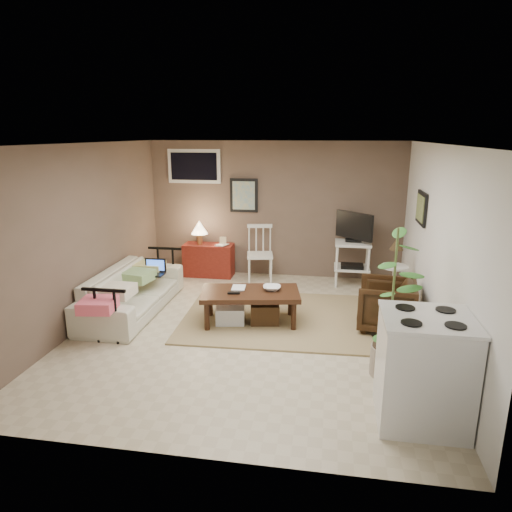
% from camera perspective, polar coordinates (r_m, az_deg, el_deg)
% --- Properties ---
extents(floor, '(5.00, 5.00, 0.00)m').
position_cam_1_polar(floor, '(6.12, -0.73, -9.22)').
color(floor, '#C1B293').
rests_on(floor, ground).
extents(art_back, '(0.50, 0.03, 0.60)m').
position_cam_1_polar(art_back, '(8.18, -1.52, 7.58)').
color(art_back, black).
extents(art_right, '(0.03, 0.60, 0.45)m').
position_cam_1_polar(art_right, '(6.73, 19.99, 5.65)').
color(art_right, black).
extents(window, '(0.96, 0.03, 0.60)m').
position_cam_1_polar(window, '(8.35, -7.74, 11.05)').
color(window, silver).
extents(rug, '(2.63, 2.14, 0.02)m').
position_cam_1_polar(rug, '(6.48, 2.44, -7.67)').
color(rug, '#9C8A5B').
rests_on(rug, floor).
extents(coffee_table, '(1.41, 0.89, 0.50)m').
position_cam_1_polar(coffee_table, '(6.21, -0.80, -6.10)').
color(coffee_table, black).
rests_on(coffee_table, floor).
extents(sofa, '(0.62, 2.13, 0.83)m').
position_cam_1_polar(sofa, '(6.82, -15.25, -3.42)').
color(sofa, beige).
rests_on(sofa, floor).
extents(sofa_pillows, '(0.41, 2.02, 0.14)m').
position_cam_1_polar(sofa_pillows, '(6.56, -15.77, -3.32)').
color(sofa_pillows, beige).
rests_on(sofa_pillows, sofa).
extents(sofa_end_rails, '(0.57, 2.13, 0.72)m').
position_cam_1_polar(sofa_end_rails, '(6.79, -14.27, -3.95)').
color(sofa_end_rails, black).
rests_on(sofa_end_rails, floor).
extents(laptop, '(0.33, 0.24, 0.22)m').
position_cam_1_polar(laptop, '(7.03, -12.58, -1.65)').
color(laptop, black).
rests_on(laptop, sofa).
extents(red_console, '(0.88, 0.39, 1.02)m').
position_cam_1_polar(red_console, '(8.31, -6.02, -0.11)').
color(red_console, maroon).
rests_on(red_console, floor).
extents(spindle_chair, '(0.51, 0.51, 0.97)m').
position_cam_1_polar(spindle_chair, '(7.98, 0.49, 0.11)').
color(spindle_chair, silver).
rests_on(spindle_chair, floor).
extents(tv_stand, '(0.59, 0.55, 1.25)m').
position_cam_1_polar(tv_stand, '(7.85, 12.02, 1.09)').
color(tv_stand, silver).
rests_on(tv_stand, floor).
extents(side_table, '(0.40, 0.40, 1.06)m').
position_cam_1_polar(side_table, '(6.99, 16.98, -1.03)').
color(side_table, silver).
rests_on(side_table, floor).
extents(armchair, '(0.75, 0.78, 0.73)m').
position_cam_1_polar(armchair, '(6.26, 15.99, -5.65)').
color(armchair, black).
rests_on(armchair, floor).
extents(potted_plant, '(0.41, 0.41, 1.64)m').
position_cam_1_polar(potted_plant, '(4.93, 16.70, -5.11)').
color(potted_plant, gray).
rests_on(potted_plant, floor).
extents(stove, '(0.78, 0.72, 1.02)m').
position_cam_1_polar(stove, '(4.40, 20.21, -13.16)').
color(stove, silver).
rests_on(stove, floor).
extents(bowl, '(0.24, 0.08, 0.24)m').
position_cam_1_polar(bowl, '(6.15, 2.00, -3.22)').
color(bowl, black).
rests_on(bowl, coffee_table).
extents(book_table, '(0.18, 0.03, 0.25)m').
position_cam_1_polar(book_table, '(6.22, -3.04, -2.98)').
color(book_table, black).
rests_on(book_table, coffee_table).
extents(book_console, '(0.17, 0.08, 0.23)m').
position_cam_1_polar(book_console, '(8.15, -4.80, 2.16)').
color(book_console, black).
rests_on(book_console, red_console).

